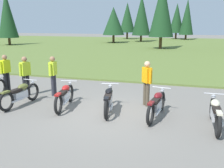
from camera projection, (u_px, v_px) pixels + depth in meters
ground_plane at (107, 114)px, 8.46m from camera, size 140.00×140.00×0.00m
grass_moorland at (167, 47)px, 33.35m from camera, size 80.00×44.00×0.10m
forest_treeline at (182, 15)px, 37.93m from camera, size 39.23×25.74×9.01m
motorcycle_olive at (20, 94)px, 9.24m from camera, size 0.62×2.10×0.88m
motorcycle_red at (65, 96)px, 9.01m from camera, size 0.68×2.09×0.88m
motorcycle_black at (109, 100)px, 8.55m from camera, size 0.71×2.08×0.88m
motorcycle_maroon at (157, 104)px, 8.04m from camera, size 0.62×2.09×0.88m
motorcycle_cream at (215, 113)px, 7.26m from camera, size 0.62×2.10×0.88m
rider_with_back_turned at (6, 71)px, 10.98m from camera, size 0.28×0.54×1.67m
rider_near_row_end at (147, 81)px, 9.10m from camera, size 0.40×0.44×1.67m
rider_in_hivis_vest at (25, 74)px, 10.40m from camera, size 0.33×0.52×1.67m
rider_checking_bike at (53, 73)px, 10.47m from camera, size 0.24×0.55×1.67m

